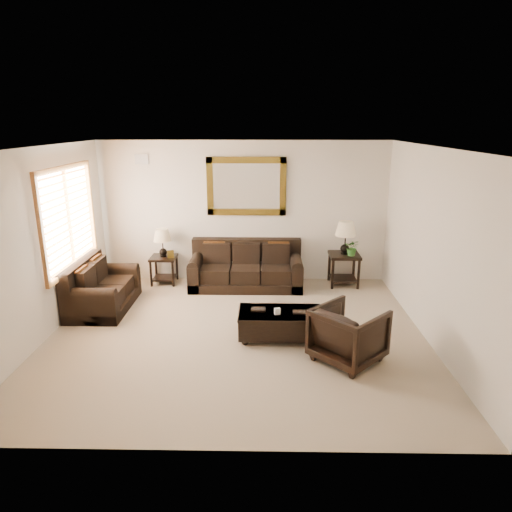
{
  "coord_description": "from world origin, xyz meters",
  "views": [
    {
      "loc": [
        0.4,
        -6.15,
        3.02
      ],
      "look_at": [
        0.27,
        0.6,
        1.03
      ],
      "focal_mm": 32.0,
      "sensor_mm": 36.0,
      "label": 1
    }
  ],
  "objects_px": {
    "armchair": "(349,332)",
    "coffee_table": "(280,321)",
    "loveseat": "(100,291)",
    "end_table_right": "(345,244)",
    "end_table_left": "(163,248)",
    "sofa": "(246,270)"
  },
  "relations": [
    {
      "from": "armchair",
      "to": "coffee_table",
      "type": "bearing_deg",
      "value": 8.79
    },
    {
      "from": "coffee_table",
      "to": "armchair",
      "type": "relative_size",
      "value": 1.48
    },
    {
      "from": "sofa",
      "to": "loveseat",
      "type": "bearing_deg",
      "value": -154.79
    },
    {
      "from": "loveseat",
      "to": "end_table_left",
      "type": "relative_size",
      "value": 1.37
    },
    {
      "from": "sofa",
      "to": "armchair",
      "type": "distance_m",
      "value": 3.17
    },
    {
      "from": "end_table_right",
      "to": "armchair",
      "type": "distance_m",
      "value": 2.97
    },
    {
      "from": "armchair",
      "to": "end_table_left",
      "type": "bearing_deg",
      "value": 0.97
    },
    {
      "from": "end_table_right",
      "to": "loveseat",
      "type": "bearing_deg",
      "value": -163.99
    },
    {
      "from": "end_table_right",
      "to": "armchair",
      "type": "bearing_deg",
      "value": -98.22
    },
    {
      "from": "sofa",
      "to": "loveseat",
      "type": "distance_m",
      "value": 2.66
    },
    {
      "from": "coffee_table",
      "to": "armchair",
      "type": "distance_m",
      "value": 1.09
    },
    {
      "from": "sofa",
      "to": "armchair",
      "type": "bearing_deg",
      "value": -62.9
    },
    {
      "from": "sofa",
      "to": "coffee_table",
      "type": "xyz_separation_m",
      "value": [
        0.58,
        -2.18,
        -0.06
      ]
    },
    {
      "from": "end_table_right",
      "to": "armchair",
      "type": "xyz_separation_m",
      "value": [
        -0.42,
        -2.92,
        -0.41
      ]
    },
    {
      "from": "loveseat",
      "to": "armchair",
      "type": "xyz_separation_m",
      "value": [
        3.85,
        -1.69,
        0.1
      ]
    },
    {
      "from": "end_table_right",
      "to": "coffee_table",
      "type": "height_order",
      "value": "end_table_right"
    },
    {
      "from": "loveseat",
      "to": "end_table_right",
      "type": "relative_size",
      "value": 1.19
    },
    {
      "from": "end_table_left",
      "to": "armchair",
      "type": "relative_size",
      "value": 1.33
    },
    {
      "from": "end_table_left",
      "to": "coffee_table",
      "type": "relative_size",
      "value": 0.9
    },
    {
      "from": "loveseat",
      "to": "end_table_right",
      "type": "height_order",
      "value": "end_table_right"
    },
    {
      "from": "end_table_left",
      "to": "end_table_right",
      "type": "bearing_deg",
      "value": -0.61
    },
    {
      "from": "sofa",
      "to": "end_table_left",
      "type": "distance_m",
      "value": 1.65
    }
  ]
}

